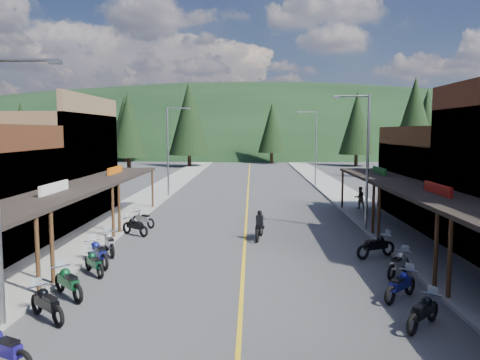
# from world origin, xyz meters

# --- Properties ---
(ground) EXTENTS (220.00, 220.00, 0.00)m
(ground) POSITION_xyz_m (0.00, 0.00, 0.00)
(ground) COLOR #38383A
(ground) RESTS_ON ground
(centerline) EXTENTS (0.15, 90.00, 0.01)m
(centerline) POSITION_xyz_m (0.00, 20.00, 0.01)
(centerline) COLOR gold
(centerline) RESTS_ON ground
(sidewalk_west) EXTENTS (3.40, 94.00, 0.15)m
(sidewalk_west) POSITION_xyz_m (-8.70, 20.00, 0.07)
(sidewalk_west) COLOR gray
(sidewalk_west) RESTS_ON ground
(sidewalk_east) EXTENTS (3.40, 94.00, 0.15)m
(sidewalk_east) POSITION_xyz_m (8.70, 20.00, 0.07)
(sidewalk_east) COLOR gray
(sidewalk_east) RESTS_ON ground
(shop_west_3) EXTENTS (10.90, 10.20, 8.20)m
(shop_west_3) POSITION_xyz_m (-13.78, 11.30, 3.52)
(shop_west_3) COLOR brown
(shop_west_3) RESTS_ON ground
(shop_east_3) EXTENTS (10.90, 10.20, 6.20)m
(shop_east_3) POSITION_xyz_m (13.75, 11.30, 2.53)
(shop_east_3) COLOR #4C2D16
(shop_east_3) RESTS_ON ground
(streetlight_0) EXTENTS (2.16, 0.18, 8.00)m
(streetlight_0) POSITION_xyz_m (-6.95, -6.00, 4.46)
(streetlight_0) COLOR gray
(streetlight_0) RESTS_ON ground
(streetlight_1) EXTENTS (2.16, 0.18, 8.00)m
(streetlight_1) POSITION_xyz_m (-6.95, 22.00, 4.46)
(streetlight_1) COLOR gray
(streetlight_1) RESTS_ON ground
(streetlight_2) EXTENTS (2.16, 0.18, 8.00)m
(streetlight_2) POSITION_xyz_m (6.95, 8.00, 4.46)
(streetlight_2) COLOR gray
(streetlight_2) RESTS_ON ground
(streetlight_3) EXTENTS (2.16, 0.18, 8.00)m
(streetlight_3) POSITION_xyz_m (6.95, 30.00, 4.46)
(streetlight_3) COLOR gray
(streetlight_3) RESTS_ON ground
(ridge_hill) EXTENTS (310.00, 140.00, 60.00)m
(ridge_hill) POSITION_xyz_m (0.00, 135.00, 0.00)
(ridge_hill) COLOR black
(ridge_hill) RESTS_ON ground
(pine_0) EXTENTS (5.04, 5.04, 11.00)m
(pine_0) POSITION_xyz_m (-40.00, 62.00, 6.48)
(pine_0) COLOR black
(pine_0) RESTS_ON ground
(pine_1) EXTENTS (5.88, 5.88, 12.50)m
(pine_1) POSITION_xyz_m (-24.00, 70.00, 7.24)
(pine_1) COLOR black
(pine_1) RESTS_ON ground
(pine_2) EXTENTS (6.72, 6.72, 14.00)m
(pine_2) POSITION_xyz_m (-10.00, 58.00, 7.99)
(pine_2) COLOR black
(pine_2) RESTS_ON ground
(pine_3) EXTENTS (5.04, 5.04, 11.00)m
(pine_3) POSITION_xyz_m (4.00, 66.00, 6.48)
(pine_3) COLOR black
(pine_3) RESTS_ON ground
(pine_4) EXTENTS (5.88, 5.88, 12.50)m
(pine_4) POSITION_xyz_m (18.00, 60.00, 7.24)
(pine_4) COLOR black
(pine_4) RESTS_ON ground
(pine_5) EXTENTS (6.72, 6.72, 14.00)m
(pine_5) POSITION_xyz_m (34.00, 72.00, 7.99)
(pine_5) COLOR black
(pine_5) RESTS_ON ground
(pine_7) EXTENTS (5.88, 5.88, 12.50)m
(pine_7) POSITION_xyz_m (-32.00, 76.00, 7.24)
(pine_7) COLOR black
(pine_7) RESTS_ON ground
(pine_8) EXTENTS (4.48, 4.48, 10.00)m
(pine_8) POSITION_xyz_m (-22.00, 40.00, 5.98)
(pine_8) COLOR black
(pine_8) RESTS_ON ground
(pine_9) EXTENTS (4.93, 4.93, 10.80)m
(pine_9) POSITION_xyz_m (24.00, 45.00, 6.38)
(pine_9) COLOR black
(pine_9) RESTS_ON ground
(pine_10) EXTENTS (5.38, 5.38, 11.60)m
(pine_10) POSITION_xyz_m (-18.00, 50.00, 6.78)
(pine_10) COLOR black
(pine_10) RESTS_ON ground
(pine_11) EXTENTS (5.82, 5.82, 12.40)m
(pine_11) POSITION_xyz_m (20.00, 38.00, 7.19)
(pine_11) COLOR black
(pine_11) RESTS_ON ground
(bike_west_4) EXTENTS (2.20, 1.56, 1.20)m
(bike_west_4) POSITION_xyz_m (-5.81, -8.43, 0.60)
(bike_west_4) COLOR navy
(bike_west_4) RESTS_ON ground
(bike_west_5) EXTENTS (2.02, 1.90, 1.19)m
(bike_west_5) POSITION_xyz_m (-6.04, -5.39, 0.60)
(bike_west_5) COLOR black
(bike_west_5) RESTS_ON ground
(bike_west_6) EXTENTS (2.03, 2.06, 1.24)m
(bike_west_6) POSITION_xyz_m (-6.15, -3.38, 0.62)
(bike_west_6) COLOR #0E4623
(bike_west_6) RESTS_ON ground
(bike_west_7) EXTENTS (1.66, 1.85, 1.07)m
(bike_west_7) POSITION_xyz_m (-6.14, -0.70, 0.54)
(bike_west_7) COLOR #0C3D23
(bike_west_7) RESTS_ON ground
(bike_west_8) EXTENTS (1.96, 2.22, 1.28)m
(bike_west_8) POSITION_xyz_m (-6.38, 0.51, 0.64)
(bike_west_8) COLOR navy
(bike_west_8) RESTS_ON ground
(bike_west_9) EXTENTS (1.56, 2.20, 1.21)m
(bike_west_9) POSITION_xyz_m (-6.47, 2.50, 0.60)
(bike_west_9) COLOR #A3A2A7
(bike_west_9) RESTS_ON ground
(bike_west_10) EXTENTS (2.06, 1.77, 1.17)m
(bike_west_10) POSITION_xyz_m (-6.26, 6.59, 0.59)
(bike_west_10) COLOR black
(bike_west_10) RESTS_ON ground
(bike_west_11) EXTENTS (1.97, 1.74, 1.13)m
(bike_west_11) POSITION_xyz_m (-6.32, 8.89, 0.57)
(bike_west_11) COLOR #999A9F
(bike_west_11) RESTS_ON ground
(bike_east_5) EXTENTS (1.83, 1.88, 1.12)m
(bike_east_5) POSITION_xyz_m (5.50, -5.68, 0.56)
(bike_east_5) COLOR black
(bike_east_5) RESTS_ON ground
(bike_east_6) EXTENTS (1.89, 1.90, 1.15)m
(bike_east_6) POSITION_xyz_m (5.58, -3.29, 0.58)
(bike_east_6) COLOR navy
(bike_east_6) RESTS_ON ground
(bike_east_7) EXTENTS (1.78, 1.99, 1.15)m
(bike_east_7) POSITION_xyz_m (6.35, -0.61, 0.57)
(bike_east_7) COLOR #98979C
(bike_east_7) RESTS_ON ground
(bike_east_8) EXTENTS (2.24, 1.63, 1.23)m
(bike_east_8) POSITION_xyz_m (6.17, 2.19, 0.62)
(bike_east_8) COLOR black
(bike_east_8) RESTS_ON ground
(rider_on_bike) EXTENTS (1.05, 2.26, 1.66)m
(rider_on_bike) POSITION_xyz_m (0.79, 5.83, 0.66)
(rider_on_bike) COLOR black
(rider_on_bike) RESTS_ON ground
(pedestrian_east_b) EXTENTS (0.84, 0.55, 1.64)m
(pedestrian_east_b) POSITION_xyz_m (8.42, 15.38, 0.97)
(pedestrian_east_b) COLOR brown
(pedestrian_east_b) RESTS_ON sidewalk_east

